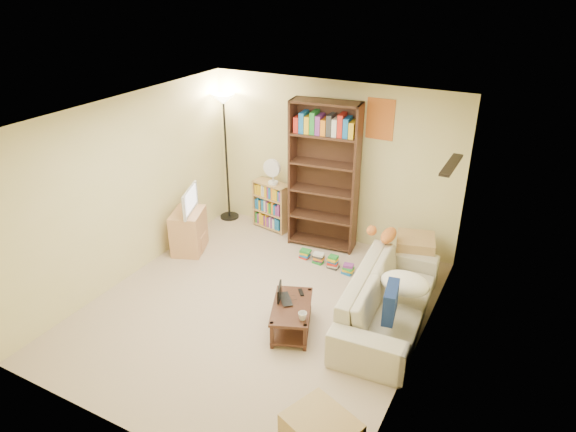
{
  "coord_description": "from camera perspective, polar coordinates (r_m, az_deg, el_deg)",
  "views": [
    {
      "loc": [
        2.87,
        -4.62,
        3.93
      ],
      "look_at": [
        0.09,
        0.65,
        1.05
      ],
      "focal_mm": 32.0,
      "sensor_mm": 36.0,
      "label": 1
    }
  ],
  "objects": [
    {
      "name": "side_table",
      "position": [
        7.44,
        13.81,
        -4.29
      ],
      "size": [
        0.62,
        0.62,
        0.58
      ],
      "primitive_type": "cube",
      "rotation": [
        0.0,
        0.0,
        0.26
      ],
      "color": "tan",
      "rests_on": "ground"
    },
    {
      "name": "sofa",
      "position": [
        6.4,
        11.16,
        -9.02
      ],
      "size": [
        2.34,
        1.19,
        0.65
      ],
      "primitive_type": "imported",
      "rotation": [
        0.0,
        0.0,
        1.64
      ],
      "color": "beige",
      "rests_on": "ground"
    },
    {
      "name": "desk_fan",
      "position": [
        8.15,
        -1.76,
        5.07
      ],
      "size": [
        0.29,
        0.16,
        0.42
      ],
      "color": "white",
      "rests_on": "short_bookshelf"
    },
    {
      "name": "television",
      "position": [
        7.73,
        -11.29,
        1.72
      ],
      "size": [
        0.72,
        0.53,
        0.38
      ],
      "primitive_type": "imported",
      "rotation": [
        0.0,
        0.0,
        1.94
      ],
      "color": "black",
      "rests_on": "tv_stand"
    },
    {
      "name": "mug",
      "position": [
        5.88,
        1.62,
        -11.06
      ],
      "size": [
        0.11,
        0.11,
        0.09
      ],
      "primitive_type": "imported",
      "rotation": [
        0.0,
        0.0,
        -0.05
      ],
      "color": "silver",
      "rests_on": "coffee_table"
    },
    {
      "name": "floor_lamp",
      "position": [
        8.43,
        -7.08,
        10.42
      ],
      "size": [
        0.36,
        0.36,
        2.15
      ],
      "color": "black",
      "rests_on": "ground"
    },
    {
      "name": "navy_pillow",
      "position": [
        5.83,
        11.32,
        -9.35
      ],
      "size": [
        0.2,
        0.44,
        0.38
      ],
      "primitive_type": "cube",
      "rotation": [
        0.0,
        0.0,
        1.74
      ],
      "color": "navy",
      "rests_on": "sofa"
    },
    {
      "name": "tall_bookshelf",
      "position": [
        7.62,
        4.0,
        4.77
      ],
      "size": [
        1.05,
        0.45,
        2.27
      ],
      "rotation": [
        0.0,
        0.0,
        0.11
      ],
      "color": "#412319",
      "rests_on": "ground"
    },
    {
      "name": "coffee_table",
      "position": [
        6.2,
        0.4,
        -10.92
      ],
      "size": [
        0.71,
        0.91,
        0.36
      ],
      "rotation": [
        0.0,
        0.0,
        0.37
      ],
      "color": "#432619",
      "rests_on": "ground"
    },
    {
      "name": "room",
      "position": [
        5.91,
        -3.68,
        2.78
      ],
      "size": [
        4.5,
        4.54,
        2.52
      ],
      "color": "#C1AA91",
      "rests_on": "ground"
    },
    {
      "name": "tv_stand",
      "position": [
        7.95,
        -10.97,
        -1.66
      ],
      "size": [
        0.62,
        0.72,
        0.64
      ],
      "primitive_type": "cube",
      "rotation": [
        0.0,
        0.0,
        0.37
      ],
      "color": "tan",
      "rests_on": "ground"
    },
    {
      "name": "laptop_screen",
      "position": [
        6.16,
        -0.96,
        -8.41
      ],
      "size": [
        0.11,
        0.25,
        0.18
      ],
      "primitive_type": "cube",
      "rotation": [
        0.0,
        0.0,
        0.37
      ],
      "color": "white",
      "rests_on": "laptop"
    },
    {
      "name": "cream_blanket",
      "position": [
        6.3,
        12.86,
        -7.32
      ],
      "size": [
        0.59,
        0.42,
        0.25
      ],
      "primitive_type": "ellipsoid",
      "color": "white",
      "rests_on": "sofa"
    },
    {
      "name": "laptop",
      "position": [
        6.2,
        0.12,
        -9.2
      ],
      "size": [
        0.49,
        0.49,
        0.02
      ],
      "primitive_type": "imported",
      "rotation": [
        0.0,
        0.0,
        2.28
      ],
      "color": "black",
      "rests_on": "coffee_table"
    },
    {
      "name": "tv_remote",
      "position": [
        6.33,
        1.47,
        -8.47
      ],
      "size": [
        0.12,
        0.14,
        0.02
      ],
      "primitive_type": "cube",
      "rotation": [
        0.0,
        0.0,
        0.67
      ],
      "color": "black",
      "rests_on": "coffee_table"
    },
    {
      "name": "short_bookshelf",
      "position": [
        8.45,
        -1.83,
        1.16
      ],
      "size": [
        0.67,
        0.37,
        0.81
      ],
      "rotation": [
        0.0,
        0.0,
        -0.19
      ],
      "color": "tan",
      "rests_on": "ground"
    },
    {
      "name": "book_stacks",
      "position": [
        7.53,
        4.32,
        -5.0
      ],
      "size": [
        0.89,
        0.23,
        0.19
      ],
      "color": "red",
      "rests_on": "ground"
    },
    {
      "name": "tabby_cat",
      "position": [
        6.96,
        10.78,
        -2.03
      ],
      "size": [
        0.51,
        0.21,
        0.18
      ],
      "color": "orange",
      "rests_on": "sofa"
    }
  ]
}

